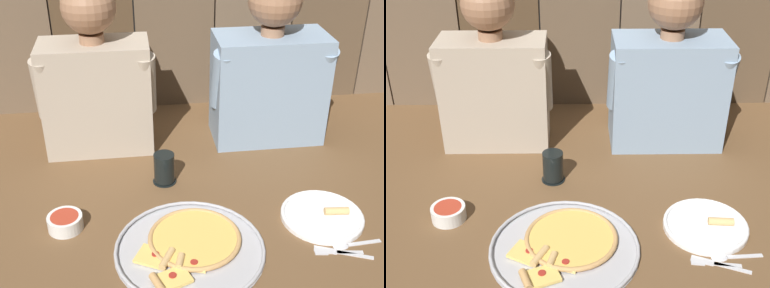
% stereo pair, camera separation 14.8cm
% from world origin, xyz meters
% --- Properties ---
extents(ground_plane, '(3.20, 3.20, 0.00)m').
position_xyz_m(ground_plane, '(0.00, 0.00, 0.00)').
color(ground_plane, brown).
extents(pizza_tray, '(0.41, 0.41, 0.03)m').
position_xyz_m(pizza_tray, '(-0.05, -0.15, 0.01)').
color(pizza_tray, '#B2B2B7').
rests_on(pizza_tray, ground).
extents(dinner_plate, '(0.24, 0.24, 0.03)m').
position_xyz_m(dinner_plate, '(0.34, -0.07, 0.01)').
color(dinner_plate, white).
rests_on(dinner_plate, ground).
extents(drinking_glass, '(0.08, 0.08, 0.10)m').
position_xyz_m(drinking_glass, '(-0.10, 0.18, 0.05)').
color(drinking_glass, black).
rests_on(drinking_glass, ground).
extents(dipping_bowl, '(0.10, 0.10, 0.04)m').
position_xyz_m(dipping_bowl, '(-0.39, -0.02, 0.02)').
color(dipping_bowl, white).
rests_on(dipping_bowl, ground).
extents(table_fork, '(0.13, 0.03, 0.01)m').
position_xyz_m(table_fork, '(0.33, -0.22, 0.00)').
color(table_fork, silver).
rests_on(table_fork, ground).
extents(table_knife, '(0.15, 0.07, 0.01)m').
position_xyz_m(table_knife, '(0.35, -0.22, 0.00)').
color(table_knife, silver).
rests_on(table_knife, ground).
extents(table_spoon, '(0.14, 0.03, 0.01)m').
position_xyz_m(table_spoon, '(0.38, -0.19, 0.00)').
color(table_spoon, silver).
rests_on(table_spoon, ground).
extents(diner_left, '(0.40, 0.19, 0.60)m').
position_xyz_m(diner_left, '(-0.30, 0.43, 0.28)').
color(diner_left, '#B2A38E').
rests_on(diner_left, ground).
extents(diner_right, '(0.43, 0.22, 0.61)m').
position_xyz_m(diner_right, '(0.30, 0.43, 0.27)').
color(diner_right, '#849EB7').
rests_on(diner_right, ground).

